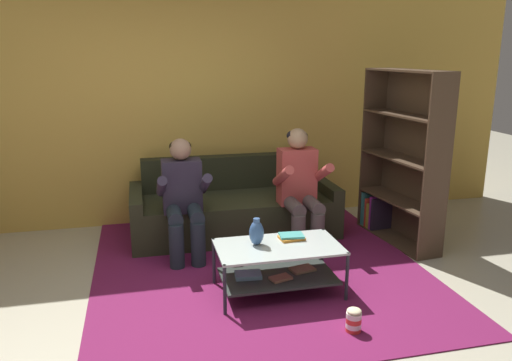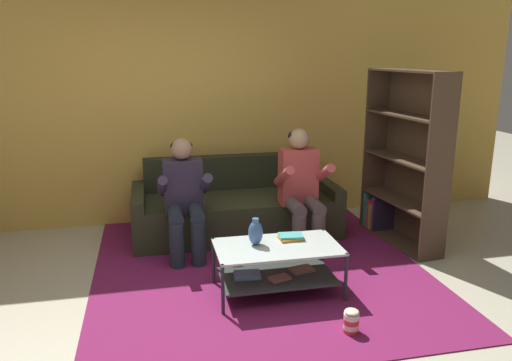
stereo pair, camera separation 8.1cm
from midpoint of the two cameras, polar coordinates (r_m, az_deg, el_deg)
name	(u,v)px [view 1 (the left image)]	position (r m, az deg, el deg)	size (l,w,h in m)	color
ground	(208,321)	(3.93, -6.09, -15.72)	(16.80, 16.80, 0.00)	#B6B199
back_partition	(175,99)	(5.87, -9.63, 9.22)	(8.40, 0.12, 2.90)	gold
couch	(233,209)	(5.57, -3.04, -3.25)	(2.22, 0.94, 0.81)	#2B2E1D
person_seated_left	(183,194)	(4.87, -8.80, -1.58)	(0.50, 0.58, 1.16)	#202931
person_seated_right	(300,184)	(5.09, 4.59, -0.43)	(0.50, 0.58, 1.22)	#524746
coffee_table	(277,262)	(4.21, 1.89, -9.30)	(1.03, 0.58, 0.42)	#B2C2BE
area_rug	(255,262)	(4.87, -0.56, -9.33)	(3.00, 3.46, 0.01)	#6F1948
vase	(257,232)	(4.13, -0.51, -5.96)	(0.12, 0.12, 0.23)	#36588E
book_stack	(291,237)	(4.29, 3.53, -6.43)	(0.22, 0.17, 0.04)	orange
bookshelf	(402,166)	(5.47, 15.96, 1.57)	(0.42, 1.14, 1.80)	#473424
popcorn_tub	(354,320)	(3.79, 10.48, -15.44)	(0.11, 0.11, 0.19)	red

